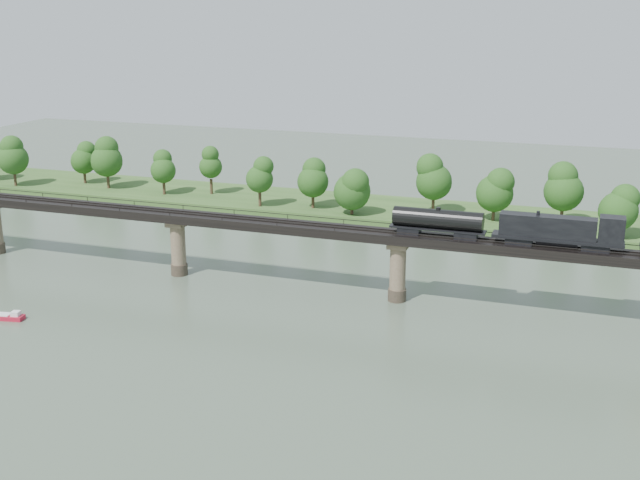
% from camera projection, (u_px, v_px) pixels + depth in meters
% --- Properties ---
extents(ground, '(400.00, 400.00, 0.00)m').
position_uv_depth(ground, '(340.00, 377.00, 103.54)').
color(ground, '#3D4E3D').
rests_on(ground, ground).
extents(far_bank, '(300.00, 24.00, 1.60)m').
position_uv_depth(far_bank, '(457.00, 216.00, 180.33)').
color(far_bank, '#305321').
rests_on(far_bank, ground).
extents(bridge, '(236.00, 30.00, 11.50)m').
position_uv_depth(bridge, '(398.00, 269.00, 129.20)').
color(bridge, '#473A2D').
rests_on(bridge, ground).
extents(bridge_superstructure, '(220.00, 4.90, 0.75)m').
position_uv_depth(bridge_superstructure, '(399.00, 231.00, 127.45)').
color(bridge_superstructure, black).
rests_on(bridge_superstructure, bridge).
extents(far_treeline, '(289.06, 17.54, 13.60)m').
position_uv_depth(far_treeline, '(418.00, 183.00, 176.67)').
color(far_treeline, '#382619').
rests_on(far_treeline, far_bank).
extents(motorboat, '(5.22, 2.69, 1.39)m').
position_uv_depth(motorboat, '(8.00, 316.00, 122.62)').
color(motorboat, '#B2142B').
rests_on(motorboat, ground).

